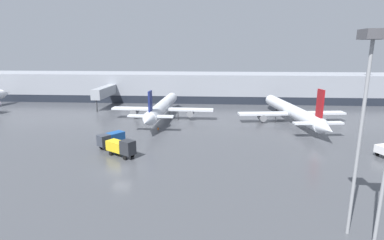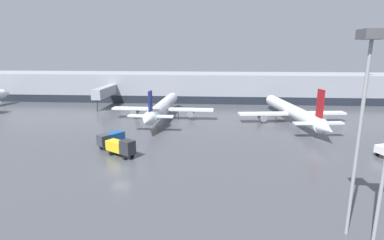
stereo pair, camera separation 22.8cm
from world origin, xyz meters
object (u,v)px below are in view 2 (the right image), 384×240
object	(u,v)px
parked_jet_2	(162,107)
apron_light_mast_0	(367,78)
parked_jet_0	(292,111)
apron_light_mast_1	(371,49)
traffic_cone_2	(158,128)
service_truck_1	(111,139)
service_truck_2	(121,147)

from	to	relation	value
parked_jet_2	apron_light_mast_0	distance (m)	52.97
parked_jet_0	apron_light_mast_0	distance (m)	46.50
parked_jet_2	apron_light_mast_1	distance (m)	61.18
apron_light_mast_0	traffic_cone_2	bearing A→B (deg)	124.07
apron_light_mast_0	apron_light_mast_1	xyz separation A→B (m)	(31.65, 64.58, 2.40)
service_truck_1	traffic_cone_2	world-z (taller)	service_truck_1
service_truck_2	service_truck_1	bearing A→B (deg)	158.71
parked_jet_2	traffic_cone_2	world-z (taller)	parked_jet_2
service_truck_2	apron_light_mast_1	bearing A→B (deg)	70.93
service_truck_2	traffic_cone_2	xyz separation A→B (m)	(2.77, 16.96, -1.32)
service_truck_1	apron_light_mast_0	world-z (taller)	apron_light_mast_0
service_truck_2	apron_light_mast_0	xyz separation A→B (m)	(26.91, -18.74, 12.74)
service_truck_1	apron_light_mast_1	size ratio (longest dim) A/B	0.22
service_truck_1	service_truck_2	xyz separation A→B (m)	(3.09, -4.28, 0.01)
service_truck_2	parked_jet_0	bearing A→B (deg)	71.05
service_truck_1	traffic_cone_2	xyz separation A→B (m)	(5.86, 12.68, -1.31)
parked_jet_0	parked_jet_2	world-z (taller)	parked_jet_0
traffic_cone_2	apron_light_mast_0	world-z (taller)	apron_light_mast_0
parked_jet_0	service_truck_1	size ratio (longest dim) A/B	7.89
service_truck_2	apron_light_mast_0	bearing A→B (deg)	-1.98
parked_jet_0	traffic_cone_2	xyz separation A→B (m)	(-30.11, -8.89, -2.32)
parked_jet_2	service_truck_1	xyz separation A→B (m)	(-5.20, -22.38, -1.43)
parked_jet_2	apron_light_mast_1	xyz separation A→B (m)	(56.46, 19.17, 13.72)
traffic_cone_2	apron_light_mast_0	distance (m)	45.34
parked_jet_2	service_truck_2	xyz separation A→B (m)	(-2.11, -26.67, -1.42)
service_truck_1	traffic_cone_2	bearing A→B (deg)	-167.86
service_truck_2	traffic_cone_2	distance (m)	17.23
parked_jet_2	apron_light_mast_0	world-z (taller)	apron_light_mast_0
traffic_cone_2	apron_light_mast_1	bearing A→B (deg)	27.36
apron_light_mast_1	service_truck_1	bearing A→B (deg)	-146.02
parked_jet_0	apron_light_mast_1	world-z (taller)	apron_light_mast_1
parked_jet_2	traffic_cone_2	bearing A→B (deg)	-174.31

